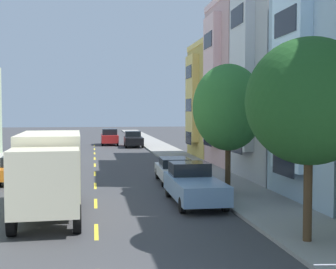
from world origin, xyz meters
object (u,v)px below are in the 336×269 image
Objects in this scene: moving_red_sedan at (110,137)px; street_tree_second at (228,108)px; parked_pickup_black at (133,139)px; parked_pickup_sky at (194,185)px; parked_wagon_forest at (48,145)px; parked_sedan_white at (174,169)px; delivery_box_truck at (49,169)px; parked_pickup_burgundy at (34,157)px; street_tree_nearest at (309,102)px; parked_wagon_orange at (18,168)px.

street_tree_second is at bearing -82.48° from moving_red_sedan.
parked_pickup_black is 33.25m from parked_pickup_sky.
parked_sedan_white is at bearing -66.57° from parked_wagon_forest.
delivery_box_truck reaches higher than parked_pickup_burgundy.
street_tree_second is 27.59m from parked_wagon_forest.
street_tree_nearest is 40.53m from parked_pickup_black.
street_tree_nearest is 1.31× the size of parked_wagon_forest.
parked_pickup_sky reaches higher than parked_wagon_orange.
delivery_box_truck is at bearing -166.43° from parked_pickup_sky.
delivery_box_truck is 1.67× the size of parked_sedan_white.
delivery_box_truck reaches higher than parked_wagon_orange.
parked_wagon_forest is at bearing 108.18° from parked_pickup_sky.
delivery_box_truck is 1.43× the size of parked_pickup_burgundy.
street_tree_second is 13.00m from parked_wagon_orange.
street_tree_nearest is at bearing -63.09° from parked_pickup_burgundy.
street_tree_nearest is 35.78m from parked_wagon_forest.
street_tree_second reaches higher than parked_wagon_forest.
street_tree_nearest is 1.31× the size of parked_wagon_orange.
street_tree_nearest is 10.25m from delivery_box_truck.
parked_pickup_sky is at bearing -58.30° from parked_pickup_burgundy.
parked_pickup_burgundy is at bearing 98.96° from delivery_box_truck.
parked_wagon_forest is at bearing 113.43° from parked_sedan_white.
parked_pickup_burgundy reaches higher than parked_wagon_forest.
parked_wagon_orange is at bearing 137.91° from parked_pickup_sky.
delivery_box_truck reaches higher than moving_red_sedan.
parked_wagon_orange is 0.90× the size of parked_pickup_sky.
moving_red_sedan is at bearing 93.97° from parked_pickup_sky.
parked_pickup_burgundy is 23.48m from moving_red_sedan.
street_tree_second is 31.79m from parked_pickup_black.
street_tree_second is 1.32× the size of parked_wagon_orange.
parked_wagon_forest is 22.55m from parked_sedan_white.
parked_pickup_sky is at bearing -71.82° from parked_wagon_forest.
delivery_box_truck is 1.60× the size of parked_wagon_orange.
parked_wagon_forest is 1.00× the size of parked_wagon_orange.
parked_wagon_forest is at bearing -122.80° from moving_red_sedan.
delivery_box_truck reaches higher than parked_wagon_forest.
street_tree_nearest is 1.17× the size of parked_pickup_burgundy.
moving_red_sedan is at bearing 95.06° from parked_sedan_white.
parked_pickup_sky is 1.17× the size of parked_sedan_white.
parked_pickup_black is at bearing 93.67° from street_tree_second.
parked_sedan_white is (8.97, -20.69, -0.05)m from parked_wagon_forest.
street_tree_second is at bearing -29.88° from parked_wagon_orange.
parked_pickup_burgundy is at bearing 87.74° from parked_wagon_orange.
street_tree_nearest is 18.88m from parked_wagon_orange.
street_tree_nearest is 1.30× the size of moving_red_sedan.
parked_pickup_sky is (6.15, 1.48, -1.02)m from delivery_box_truck.
street_tree_second is 1.18× the size of parked_pickup_sky.
parked_pickup_sky reaches higher than parked_sedan_white.
parked_pickup_sky is at bearing -42.09° from parked_wagon_orange.
moving_red_sedan is (6.27, 9.73, 0.18)m from parked_wagon_forest.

